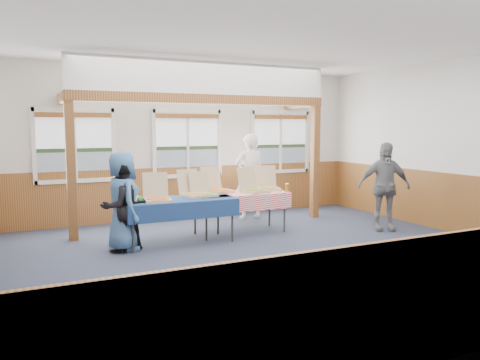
{
  "coord_description": "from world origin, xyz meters",
  "views": [
    {
      "loc": [
        -3.27,
        -6.15,
        1.96
      ],
      "look_at": [
        0.09,
        1.0,
        1.06
      ],
      "focal_mm": 35.0,
      "sensor_mm": 36.0,
      "label": 1
    }
  ],
  "objects_px": {
    "table_right": "(240,196)",
    "woman_white": "(249,176)",
    "table_left": "(179,202)",
    "person_grey": "(384,186)",
    "woman_black": "(121,207)",
    "man_blue": "(123,201)"
  },
  "relations": [
    {
      "from": "table_right",
      "to": "woman_white",
      "type": "distance_m",
      "value": 1.45
    },
    {
      "from": "table_left",
      "to": "table_right",
      "type": "bearing_deg",
      "value": 18.92
    },
    {
      "from": "woman_white",
      "to": "person_grey",
      "type": "distance_m",
      "value": 2.78
    },
    {
      "from": "table_left",
      "to": "woman_white",
      "type": "bearing_deg",
      "value": 43.61
    },
    {
      "from": "table_left",
      "to": "person_grey",
      "type": "relative_size",
      "value": 1.18
    },
    {
      "from": "woman_black",
      "to": "man_blue",
      "type": "bearing_deg",
      "value": -158.33
    },
    {
      "from": "table_left",
      "to": "woman_black",
      "type": "relative_size",
      "value": 1.38
    },
    {
      "from": "table_left",
      "to": "woman_white",
      "type": "xyz_separation_m",
      "value": [
        2.04,
        1.42,
        0.21
      ]
    },
    {
      "from": "table_left",
      "to": "person_grey",
      "type": "bearing_deg",
      "value": -1.58
    },
    {
      "from": "person_grey",
      "to": "woman_black",
      "type": "bearing_deg",
      "value": -161.87
    },
    {
      "from": "table_left",
      "to": "man_blue",
      "type": "bearing_deg",
      "value": -166.43
    },
    {
      "from": "person_grey",
      "to": "woman_white",
      "type": "bearing_deg",
      "value": 155.23
    },
    {
      "from": "woman_white",
      "to": "person_grey",
      "type": "height_order",
      "value": "woman_white"
    },
    {
      "from": "table_left",
      "to": "table_right",
      "type": "xyz_separation_m",
      "value": [
        1.25,
        0.23,
        -0.0
      ]
    },
    {
      "from": "woman_white",
      "to": "man_blue",
      "type": "relative_size",
      "value": 1.14
    },
    {
      "from": "woman_black",
      "to": "woman_white",
      "type": "bearing_deg",
      "value": -177.31
    },
    {
      "from": "woman_black",
      "to": "table_left",
      "type": "bearing_deg",
      "value": 162.77
    },
    {
      "from": "woman_white",
      "to": "table_left",
      "type": "bearing_deg",
      "value": 37.87
    },
    {
      "from": "woman_white",
      "to": "woman_black",
      "type": "distance_m",
      "value": 3.4
    },
    {
      "from": "person_grey",
      "to": "table_left",
      "type": "bearing_deg",
      "value": -165.38
    },
    {
      "from": "table_right",
      "to": "person_grey",
      "type": "bearing_deg",
      "value": -35.74
    },
    {
      "from": "woman_black",
      "to": "man_blue",
      "type": "relative_size",
      "value": 0.9
    }
  ]
}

